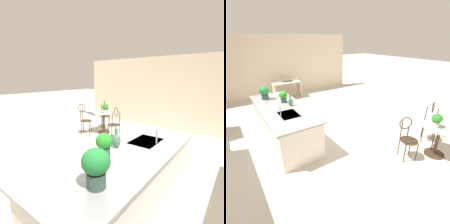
% 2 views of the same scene
% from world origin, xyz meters
% --- Properties ---
extents(ground_plane, '(40.00, 40.00, 0.00)m').
position_xyz_m(ground_plane, '(0.00, 0.00, 0.00)').
color(ground_plane, beige).
extents(wall_right, '(0.12, 7.80, 2.70)m').
position_xyz_m(wall_right, '(4.26, 0.00, 1.35)').
color(wall_right, beige).
rests_on(wall_right, ground).
extents(kitchen_island, '(2.80, 1.06, 0.92)m').
position_xyz_m(kitchen_island, '(0.30, 0.85, 0.46)').
color(kitchen_island, white).
rests_on(kitchen_island, ground).
extents(bistro_table, '(0.80, 0.80, 0.74)m').
position_xyz_m(bistro_table, '(-2.40, -1.82, 0.45)').
color(bistro_table, '#3D2D1E').
rests_on(bistro_table, ground).
extents(chair_by_island, '(0.52, 0.52, 1.04)m').
position_xyz_m(chair_by_island, '(-1.93, -2.30, 0.57)').
color(chair_by_island, '#3D2D1E').
rests_on(chair_by_island, ground).
extents(chair_toward_desk, '(0.51, 0.52, 1.04)m').
position_xyz_m(chair_toward_desk, '(-2.08, -1.11, 0.57)').
color(chair_toward_desk, '#3D2D1E').
rests_on(chair_toward_desk, ground).
extents(sink_faucet, '(0.02, 0.02, 0.22)m').
position_xyz_m(sink_faucet, '(-0.25, 1.03, 1.03)').
color(sink_faucet, '#B2B5BA').
rests_on(sink_faucet, kitchen_island).
extents(writing_desk, '(0.60, 1.20, 0.74)m').
position_xyz_m(writing_desk, '(3.65, -0.39, 0.51)').
color(writing_desk, beige).
rests_on(writing_desk, ground).
extents(keyboard, '(0.16, 0.44, 0.03)m').
position_xyz_m(keyboard, '(3.67, -0.49, 0.75)').
color(keyboard, black).
rests_on(keyboard, writing_desk).
extents(potted_plant_on_table, '(0.22, 0.22, 0.31)m').
position_xyz_m(potted_plant_on_table, '(-2.34, -1.70, 0.92)').
color(potted_plant_on_table, beige).
rests_on(potted_plant_on_table, bistro_table).
extents(potted_plant_counter_near, '(0.22, 0.22, 0.31)m').
position_xyz_m(potted_plant_counter_near, '(0.60, 0.68, 1.10)').
color(potted_plant_counter_near, '#385147').
rests_on(potted_plant_counter_near, kitchen_island).
extents(potted_plant_counter_far, '(0.27, 0.27, 0.38)m').
position_xyz_m(potted_plant_counter_far, '(1.15, 1.03, 1.14)').
color(potted_plant_counter_far, '#385147').
rests_on(potted_plant_counter_far, kitchen_island).
extents(vase_on_counter, '(0.13, 0.13, 0.29)m').
position_xyz_m(vase_on_counter, '(0.25, 0.62, 1.03)').
color(vase_on_counter, '#4C7A5B').
rests_on(vase_on_counter, kitchen_island).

